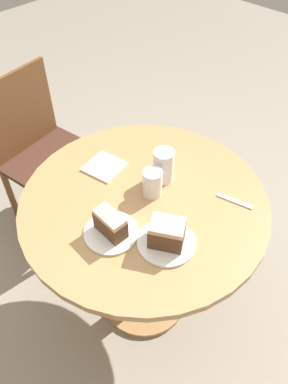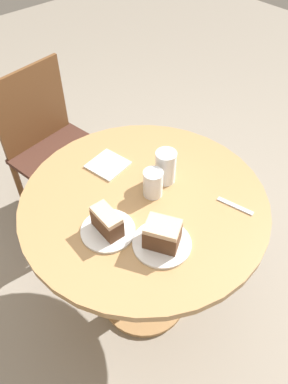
% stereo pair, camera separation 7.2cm
% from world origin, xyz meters
% --- Properties ---
extents(ground_plane, '(8.00, 8.00, 0.00)m').
position_xyz_m(ground_plane, '(0.00, 0.00, 0.00)').
color(ground_plane, gray).
extents(table, '(0.95, 0.95, 0.76)m').
position_xyz_m(table, '(0.00, 0.00, 0.59)').
color(table, tan).
rests_on(table, ground_plane).
extents(chair, '(0.53, 0.52, 0.89)m').
position_xyz_m(chair, '(0.08, 0.84, 0.47)').
color(chair, brown).
rests_on(chair, ground_plane).
extents(plate_near, '(0.20, 0.20, 0.01)m').
position_xyz_m(plate_near, '(-0.10, -0.20, 0.76)').
color(plate_near, white).
rests_on(plate_near, table).
extents(plate_far, '(0.19, 0.19, 0.01)m').
position_xyz_m(plate_far, '(-0.20, -0.03, 0.76)').
color(plate_far, white).
rests_on(plate_far, table).
extents(cake_slice_near, '(0.13, 0.14, 0.10)m').
position_xyz_m(cake_slice_near, '(-0.10, -0.20, 0.82)').
color(cake_slice_near, brown).
rests_on(cake_slice_near, plate_near).
extents(cake_slice_far, '(0.07, 0.12, 0.09)m').
position_xyz_m(cake_slice_far, '(-0.20, -0.03, 0.81)').
color(cake_slice_far, brown).
rests_on(cake_slice_far, plate_far).
extents(glass_lemonade, '(0.08, 0.08, 0.14)m').
position_xyz_m(glass_lemonade, '(0.13, 0.02, 0.82)').
color(glass_lemonade, silver).
rests_on(glass_lemonade, table).
extents(glass_water, '(0.08, 0.08, 0.11)m').
position_xyz_m(glass_water, '(0.05, 0.00, 0.81)').
color(glass_water, silver).
rests_on(glass_water, table).
extents(napkin_stack, '(0.17, 0.17, 0.01)m').
position_xyz_m(napkin_stack, '(0.02, 0.24, 0.76)').
color(napkin_stack, silver).
rests_on(napkin_stack, table).
extents(spoon, '(0.05, 0.14, 0.00)m').
position_xyz_m(spoon, '(0.23, -0.26, 0.76)').
color(spoon, silver).
rests_on(spoon, table).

